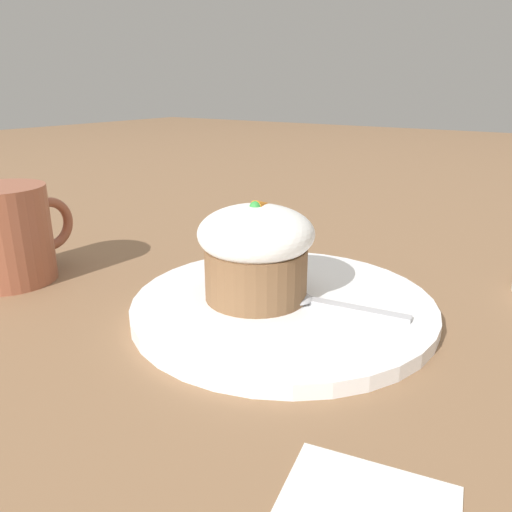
{
  "coord_description": "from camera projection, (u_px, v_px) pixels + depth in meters",
  "views": [
    {
      "loc": [
        -0.35,
        -0.21,
        0.19
      ],
      "look_at": [
        -0.01,
        0.02,
        0.05
      ],
      "focal_mm": 35.0,
      "sensor_mm": 36.0,
      "label": 1
    }
  ],
  "objects": [
    {
      "name": "carrot_cake",
      "position": [
        256.0,
        250.0,
        0.43
      ],
      "size": [
        0.1,
        0.1,
        0.09
      ],
      "color": "brown",
      "rests_on": "dessert_plate"
    },
    {
      "name": "ground_plane",
      "position": [
        283.0,
        312.0,
        0.45
      ],
      "size": [
        4.0,
        4.0,
        0.0
      ],
      "primitive_type": "plane",
      "color": "#846042"
    },
    {
      "name": "coffee_cup",
      "position": [
        8.0,
        234.0,
        0.5
      ],
      "size": [
        0.12,
        0.09,
        0.1
      ],
      "color": "#9E563D",
      "rests_on": "ground_plane"
    },
    {
      "name": "dessert_plate",
      "position": [
        283.0,
        305.0,
        0.44
      ],
      "size": [
        0.27,
        0.27,
        0.01
      ],
      "color": "white",
      "rests_on": "ground_plane"
    },
    {
      "name": "spoon",
      "position": [
        310.0,
        299.0,
        0.43
      ],
      "size": [
        0.04,
        0.12,
        0.01
      ],
      "color": "#B7B7BC",
      "rests_on": "dessert_plate"
    }
  ]
}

